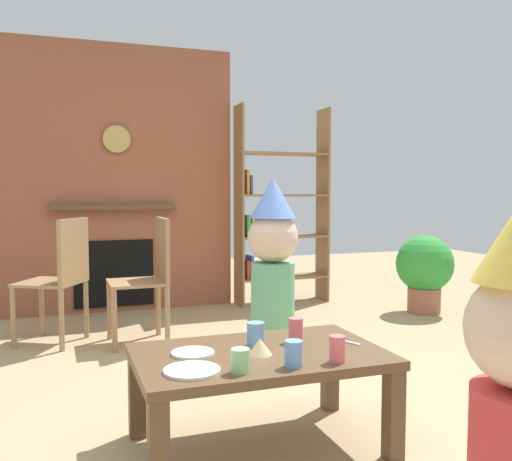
% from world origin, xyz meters
% --- Properties ---
extents(ground_plane, '(12.00, 12.00, 0.00)m').
position_xyz_m(ground_plane, '(0.00, 0.00, 0.00)').
color(ground_plane, tan).
extents(brick_fireplace_feature, '(2.20, 0.28, 2.40)m').
position_xyz_m(brick_fireplace_feature, '(-0.46, 2.60, 1.19)').
color(brick_fireplace_feature, '#935138').
rests_on(brick_fireplace_feature, ground_plane).
extents(bookshelf, '(0.90, 0.28, 1.90)m').
position_xyz_m(bookshelf, '(1.08, 2.40, 0.88)').
color(bookshelf, olive).
rests_on(bookshelf, ground_plane).
extents(coffee_table, '(1.04, 0.65, 0.42)m').
position_xyz_m(coffee_table, '(-0.14, -0.45, 0.35)').
color(coffee_table, brown).
rests_on(coffee_table, ground_plane).
extents(paper_cup_near_left, '(0.06, 0.06, 0.11)m').
position_xyz_m(paper_cup_near_left, '(0.07, -0.36, 0.47)').
color(paper_cup_near_left, '#E5666B').
rests_on(paper_cup_near_left, coffee_table).
extents(paper_cup_near_right, '(0.08, 0.08, 0.10)m').
position_xyz_m(paper_cup_near_right, '(-0.12, -0.36, 0.47)').
color(paper_cup_near_right, '#669EE0').
rests_on(paper_cup_near_right, coffee_table).
extents(paper_cup_center, '(0.07, 0.07, 0.09)m').
position_xyz_m(paper_cup_center, '(-0.30, -0.68, 0.46)').
color(paper_cup_center, '#8CD18C').
rests_on(paper_cup_center, coffee_table).
extents(paper_cup_far_left, '(0.06, 0.06, 0.11)m').
position_xyz_m(paper_cup_far_left, '(0.10, -0.69, 0.47)').
color(paper_cup_far_left, '#E5666B').
rests_on(paper_cup_far_left, coffee_table).
extents(paper_cup_far_right, '(0.07, 0.07, 0.10)m').
position_xyz_m(paper_cup_far_right, '(-0.08, -0.68, 0.47)').
color(paper_cup_far_right, '#669EE0').
rests_on(paper_cup_far_right, coffee_table).
extents(paper_plate_front, '(0.18, 0.18, 0.01)m').
position_xyz_m(paper_plate_front, '(-0.41, -0.39, 0.42)').
color(paper_plate_front, white).
rests_on(paper_plate_front, coffee_table).
extents(paper_plate_rear, '(0.22, 0.22, 0.01)m').
position_xyz_m(paper_plate_rear, '(-0.47, -0.61, 0.42)').
color(paper_plate_rear, white).
rests_on(paper_plate_rear, coffee_table).
extents(birthday_cake_slice, '(0.10, 0.10, 0.07)m').
position_xyz_m(birthday_cake_slice, '(-0.15, -0.49, 0.45)').
color(birthday_cake_slice, '#EAC68C').
rests_on(birthday_cake_slice, coffee_table).
extents(table_fork, '(0.08, 0.14, 0.01)m').
position_xyz_m(table_fork, '(0.28, -0.44, 0.42)').
color(table_fork, silver).
rests_on(table_fork, coffee_table).
extents(child_by_the_chairs, '(0.33, 0.33, 1.18)m').
position_xyz_m(child_by_the_chairs, '(0.38, 0.71, 0.62)').
color(child_by_the_chairs, '#66B27F').
rests_on(child_by_the_chairs, ground_plane).
extents(dining_chair_left, '(0.54, 0.54, 0.90)m').
position_xyz_m(dining_chair_left, '(-0.91, 1.55, 0.51)').
color(dining_chair_left, '#9E7A51').
rests_on(dining_chair_left, ground_plane).
extents(dining_chair_middle, '(0.40, 0.40, 0.90)m').
position_xyz_m(dining_chair_middle, '(-0.31, 1.38, 0.51)').
color(dining_chair_middle, '#9E7A51').
rests_on(dining_chair_middle, ground_plane).
extents(potted_plant_tall, '(0.51, 0.51, 0.70)m').
position_xyz_m(potted_plant_tall, '(2.16, 1.54, 0.40)').
color(potted_plant_tall, '#9E5B42').
rests_on(potted_plant_tall, ground_plane).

